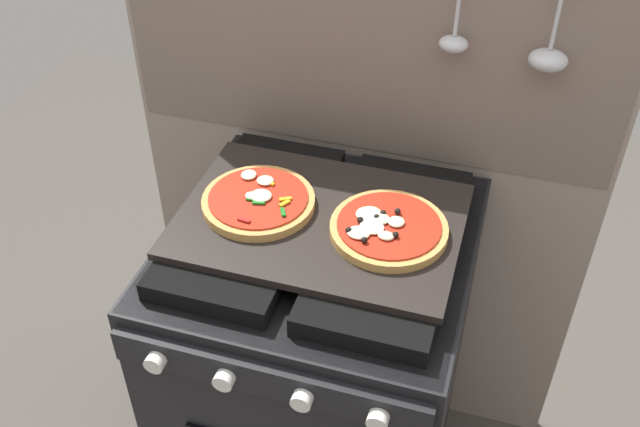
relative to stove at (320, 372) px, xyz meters
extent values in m
cube|color=gray|center=(0.00, 0.34, 0.32)|extent=(1.10, 0.03, 1.55)
cube|color=gray|center=(0.00, 0.32, 0.70)|extent=(1.08, 0.00, 0.56)
ellipsoid|color=silver|center=(0.18, 0.29, 0.72)|extent=(0.06, 0.05, 0.03)
ellipsoid|color=silver|center=(0.36, 0.29, 0.71)|extent=(0.07, 0.06, 0.04)
cube|color=black|center=(0.00, 0.00, -0.02)|extent=(0.60, 0.60, 0.86)
cube|color=black|center=(0.00, 0.00, 0.40)|extent=(0.59, 0.59, 0.01)
cube|color=black|center=(-0.14, 0.00, 0.43)|extent=(0.24, 0.51, 0.04)
cube|color=black|center=(0.14, 0.00, 0.43)|extent=(0.24, 0.51, 0.04)
cube|color=black|center=(0.00, -0.31, 0.35)|extent=(0.58, 0.02, 0.07)
cylinder|color=silver|center=(-0.20, -0.33, 0.35)|extent=(0.04, 0.02, 0.04)
cylinder|color=silver|center=(-0.07, -0.33, 0.35)|extent=(0.04, 0.02, 0.04)
cylinder|color=silver|center=(0.07, -0.33, 0.35)|extent=(0.04, 0.02, 0.04)
cylinder|color=silver|center=(0.20, -0.33, 0.35)|extent=(0.04, 0.02, 0.04)
cube|color=black|center=(0.00, 0.00, 0.46)|extent=(0.54, 0.38, 0.02)
cylinder|color=tan|center=(-0.13, 0.00, 0.47)|extent=(0.22, 0.22, 0.02)
cylinder|color=#AD2614|center=(-0.13, 0.00, 0.49)|extent=(0.19, 0.19, 0.00)
ellipsoid|color=beige|center=(-0.12, 0.00, 0.49)|extent=(0.04, 0.04, 0.01)
ellipsoid|color=beige|center=(-0.13, 0.05, 0.49)|extent=(0.03, 0.03, 0.01)
ellipsoid|color=beige|center=(-0.12, 0.01, 0.49)|extent=(0.04, 0.04, 0.01)
ellipsoid|color=beige|center=(-0.14, 0.00, 0.49)|extent=(0.03, 0.02, 0.01)
ellipsoid|color=beige|center=(-0.17, 0.06, 0.49)|extent=(0.03, 0.03, 0.01)
cube|color=gold|center=(-0.07, 0.01, 0.49)|extent=(0.02, 0.02, 0.00)
cube|color=#19721E|center=(-0.12, -0.02, 0.49)|extent=(0.03, 0.01, 0.00)
cube|color=gold|center=(-0.12, 0.05, 0.49)|extent=(0.03, 0.01, 0.00)
cube|color=#19721E|center=(-0.06, -0.03, 0.49)|extent=(0.02, 0.02, 0.00)
cube|color=gold|center=(-0.07, -0.01, 0.49)|extent=(0.02, 0.02, 0.00)
cube|color=red|center=(-0.12, -0.08, 0.49)|extent=(0.02, 0.01, 0.00)
cube|color=#19721E|center=(-0.13, -0.01, 0.49)|extent=(0.02, 0.01, 0.00)
cylinder|color=tan|center=(0.14, 0.00, 0.47)|extent=(0.22, 0.22, 0.02)
cylinder|color=#AD2614|center=(0.14, 0.00, 0.49)|extent=(0.19, 0.19, 0.00)
ellipsoid|color=beige|center=(0.14, -0.04, 0.49)|extent=(0.03, 0.02, 0.01)
ellipsoid|color=beige|center=(0.11, -0.02, 0.49)|extent=(0.03, 0.03, 0.01)
ellipsoid|color=beige|center=(0.09, 0.01, 0.49)|extent=(0.04, 0.04, 0.01)
ellipsoid|color=beige|center=(0.11, -0.03, 0.49)|extent=(0.05, 0.04, 0.01)
ellipsoid|color=beige|center=(0.15, 0.00, 0.49)|extent=(0.03, 0.03, 0.01)
ellipsoid|color=beige|center=(0.09, -0.05, 0.49)|extent=(0.04, 0.04, 0.01)
ellipsoid|color=beige|center=(0.12, 0.00, 0.49)|extent=(0.04, 0.03, 0.01)
ellipsoid|color=beige|center=(0.10, 0.01, 0.49)|extent=(0.04, 0.05, 0.01)
ellipsoid|color=beige|center=(0.09, 0.00, 0.49)|extent=(0.03, 0.03, 0.01)
sphere|color=black|center=(0.10, -0.07, 0.49)|extent=(0.01, 0.01, 0.01)
sphere|color=black|center=(0.14, 0.03, 0.49)|extent=(0.01, 0.01, 0.01)
sphere|color=black|center=(0.15, -0.04, 0.49)|extent=(0.01, 0.01, 0.01)
sphere|color=black|center=(0.08, -0.01, 0.49)|extent=(0.01, 0.01, 0.01)
sphere|color=black|center=(0.07, -0.05, 0.49)|extent=(0.01, 0.01, 0.01)
sphere|color=black|center=(0.12, 0.02, 0.49)|extent=(0.01, 0.01, 0.01)
sphere|color=black|center=(0.11, 0.00, 0.49)|extent=(0.01, 0.01, 0.01)
camera|label=1|loc=(0.32, -1.02, 1.36)|focal=40.88mm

